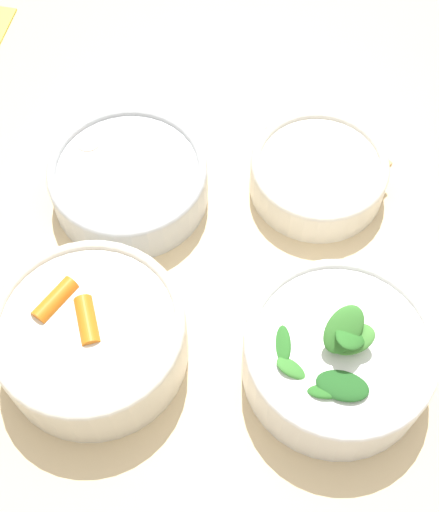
# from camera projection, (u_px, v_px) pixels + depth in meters

# --- Properties ---
(ground_plane) EXTENTS (10.00, 10.00, 0.00)m
(ground_plane) POSITION_uv_depth(u_px,v_px,m) (252.00, 408.00, 1.43)
(ground_plane) COLOR brown
(dining_table) EXTENTS (1.35, 0.92, 0.74)m
(dining_table) POSITION_uv_depth(u_px,v_px,m) (273.00, 241.00, 0.88)
(dining_table) COLOR beige
(dining_table) RESTS_ON ground_plane
(bowl_carrots) EXTENTS (0.18, 0.18, 0.07)m
(bowl_carrots) POSITION_uv_depth(u_px,v_px,m) (92.00, 337.00, 0.66)
(bowl_carrots) COLOR silver
(bowl_carrots) RESTS_ON dining_table
(bowl_greens) EXTENTS (0.18, 0.18, 0.10)m
(bowl_greens) POSITION_uv_depth(u_px,v_px,m) (337.00, 357.00, 0.66)
(bowl_greens) COLOR white
(bowl_greens) RESTS_ON dining_table
(bowl_beans_hotdog) EXTENTS (0.17, 0.17, 0.05)m
(bowl_beans_hotdog) POSITION_uv_depth(u_px,v_px,m) (129.00, 182.00, 0.77)
(bowl_beans_hotdog) COLOR silver
(bowl_beans_hotdog) RESTS_ON dining_table
(bowl_cookies) EXTENTS (0.15, 0.15, 0.05)m
(bowl_cookies) POSITION_uv_depth(u_px,v_px,m) (318.00, 173.00, 0.78)
(bowl_cookies) COLOR silver
(bowl_cookies) RESTS_ON dining_table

